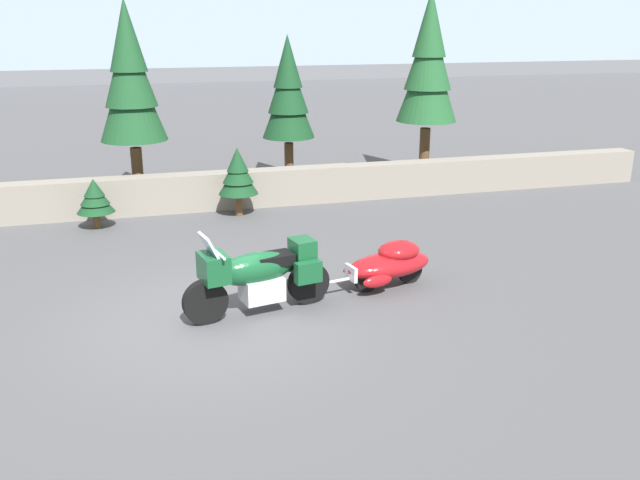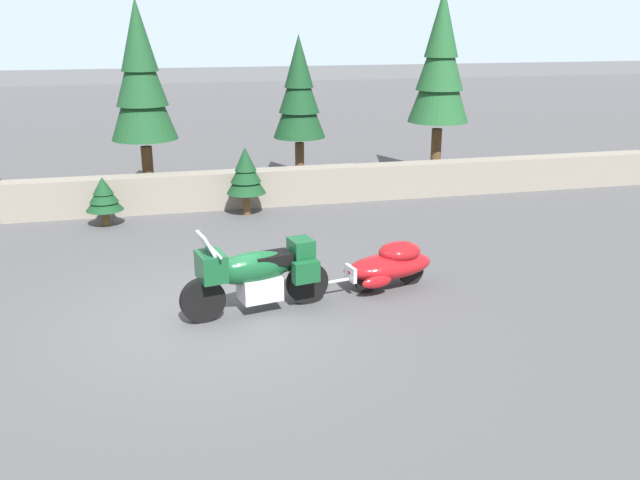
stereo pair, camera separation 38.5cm
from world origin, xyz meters
TOP-DOWN VIEW (x-y plane):
  - ground_plane at (0.00, 0.00)m, footprint 80.00×80.00m
  - stone_guard_wall at (-0.20, 6.19)m, footprint 24.00×0.58m
  - touring_motorcycle at (0.67, 0.06)m, footprint 2.29×1.02m
  - car_shaped_trailer at (2.93, 0.52)m, footprint 2.23×1.00m
  - pine_tree_tall at (6.62, 7.54)m, footprint 1.59×1.59m
  - pine_tree_secondary at (3.01, 8.11)m, footprint 1.36×1.36m
  - pine_tree_far_right at (-0.88, 7.09)m, footprint 1.52×1.52m
  - pine_sapling_near at (-1.80, 5.27)m, footprint 0.78×0.78m
  - pine_sapling_farther at (1.24, 5.45)m, footprint 0.88×0.88m

SIDE VIEW (x-z plane):
  - ground_plane at x=0.00m, z-range 0.00..0.00m
  - car_shaped_trailer at x=2.93m, z-range 0.03..0.79m
  - stone_guard_wall at x=-0.20m, z-range -0.02..0.89m
  - touring_motorcycle at x=0.67m, z-range -0.04..1.29m
  - pine_sapling_near at x=-1.80m, z-range 0.13..1.19m
  - pine_sapling_farther at x=1.24m, z-range 0.19..1.72m
  - pine_tree_secondary at x=3.01m, z-range 0.48..4.34m
  - pine_tree_far_right at x=-0.88m, z-range 0.59..5.26m
  - pine_tree_tall at x=6.62m, z-range 0.63..5.60m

